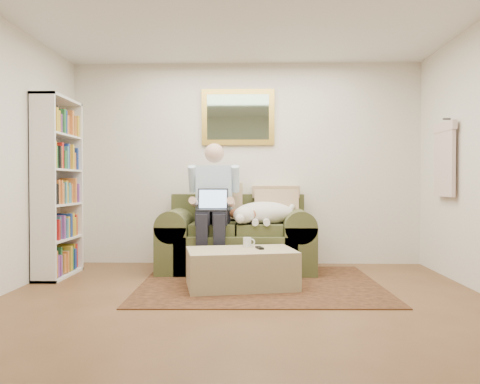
{
  "coord_description": "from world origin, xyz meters",
  "views": [
    {
      "loc": [
        0.08,
        -3.58,
        1.05
      ],
      "look_at": [
        -0.05,
        1.52,
        0.95
      ],
      "focal_mm": 35.0,
      "sensor_mm": 36.0,
      "label": 1
    }
  ],
  "objects_px": {
    "sleeping_dog": "(264,213)",
    "ottoman": "(241,269)",
    "sofa": "(237,244)",
    "bookshelf": "(58,187)",
    "seated_man": "(213,208)",
    "laptop": "(212,205)",
    "coffee_mug": "(247,242)"
  },
  "relations": [
    {
      "from": "sleeping_dog",
      "to": "ottoman",
      "type": "bearing_deg",
      "value": -106.73
    },
    {
      "from": "sofa",
      "to": "sleeping_dog",
      "type": "bearing_deg",
      "value": -15.74
    },
    {
      "from": "ottoman",
      "to": "bookshelf",
      "type": "xyz_separation_m",
      "value": [
        -2.07,
        0.52,
        0.81
      ]
    },
    {
      "from": "sofa",
      "to": "sleeping_dog",
      "type": "distance_m",
      "value": 0.51
    },
    {
      "from": "seated_man",
      "to": "ottoman",
      "type": "height_order",
      "value": "seated_man"
    },
    {
      "from": "bookshelf",
      "to": "ottoman",
      "type": "bearing_deg",
      "value": -14.17
    },
    {
      "from": "laptop",
      "to": "ottoman",
      "type": "distance_m",
      "value": 0.99
    },
    {
      "from": "sleeping_dog",
      "to": "bookshelf",
      "type": "xyz_separation_m",
      "value": [
        -2.32,
        -0.32,
        0.31
      ]
    },
    {
      "from": "laptop",
      "to": "coffee_mug",
      "type": "xyz_separation_m",
      "value": [
        0.4,
        -0.52,
        -0.37
      ]
    },
    {
      "from": "seated_man",
      "to": "sleeping_dog",
      "type": "xyz_separation_m",
      "value": [
        0.6,
        0.07,
        -0.07
      ]
    },
    {
      "from": "seated_man",
      "to": "coffee_mug",
      "type": "relative_size",
      "value": 15.24
    },
    {
      "from": "sleeping_dog",
      "to": "ottoman",
      "type": "relative_size",
      "value": 0.71
    },
    {
      "from": "seated_man",
      "to": "laptop",
      "type": "distance_m",
      "value": 0.08
    },
    {
      "from": "laptop",
      "to": "sleeping_dog",
      "type": "xyz_separation_m",
      "value": [
        0.6,
        0.14,
        -0.11
      ]
    },
    {
      "from": "ottoman",
      "to": "bookshelf",
      "type": "height_order",
      "value": "bookshelf"
    },
    {
      "from": "sofa",
      "to": "laptop",
      "type": "distance_m",
      "value": 0.61
    },
    {
      "from": "coffee_mug",
      "to": "laptop",
      "type": "bearing_deg",
      "value": 128.14
    },
    {
      "from": "sleeping_dog",
      "to": "bookshelf",
      "type": "height_order",
      "value": "bookshelf"
    },
    {
      "from": "sofa",
      "to": "bookshelf",
      "type": "relative_size",
      "value": 0.91
    },
    {
      "from": "sofa",
      "to": "ottoman",
      "type": "relative_size",
      "value": 1.72
    },
    {
      "from": "sofa",
      "to": "laptop",
      "type": "relative_size",
      "value": 5.15
    },
    {
      "from": "laptop",
      "to": "ottoman",
      "type": "bearing_deg",
      "value": -63.65
    },
    {
      "from": "laptop",
      "to": "coffee_mug",
      "type": "relative_size",
      "value": 3.52
    },
    {
      "from": "ottoman",
      "to": "bookshelf",
      "type": "distance_m",
      "value": 2.28
    },
    {
      "from": "sleeping_dog",
      "to": "coffee_mug",
      "type": "xyz_separation_m",
      "value": [
        -0.19,
        -0.66,
        -0.26
      ]
    },
    {
      "from": "coffee_mug",
      "to": "bookshelf",
      "type": "distance_m",
      "value": 2.23
    },
    {
      "from": "sofa",
      "to": "seated_man",
      "type": "bearing_deg",
      "value": -148.55
    },
    {
      "from": "seated_man",
      "to": "sleeping_dog",
      "type": "relative_size",
      "value": 2.04
    },
    {
      "from": "sofa",
      "to": "seated_man",
      "type": "distance_m",
      "value": 0.55
    },
    {
      "from": "laptop",
      "to": "bookshelf",
      "type": "bearing_deg",
      "value": -174.3
    },
    {
      "from": "laptop",
      "to": "sleeping_dog",
      "type": "height_order",
      "value": "laptop"
    },
    {
      "from": "seated_man",
      "to": "laptop",
      "type": "bearing_deg",
      "value": -90.0
    }
  ]
}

